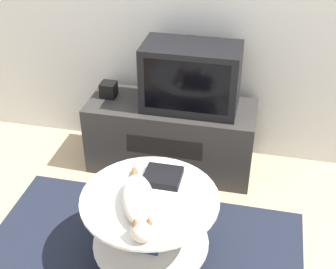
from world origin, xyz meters
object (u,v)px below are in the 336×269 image
at_px(tv, 191,77).
at_px(speaker, 109,90).
at_px(cat, 139,203).
at_px(dvd_box, 163,176).

relative_size(tv, speaker, 5.95).
xyz_separation_m(tv, speaker, (-0.59, 0.03, -0.17)).
distance_m(speaker, cat, 1.20).
xyz_separation_m(speaker, dvd_box, (0.58, -0.79, -0.08)).
relative_size(dvd_box, cat, 0.36).
height_order(speaker, cat, speaker).
height_order(tv, speaker, tv).
bearing_deg(tv, speaker, 177.45).
height_order(dvd_box, cat, cat).
distance_m(dvd_box, cat, 0.30).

